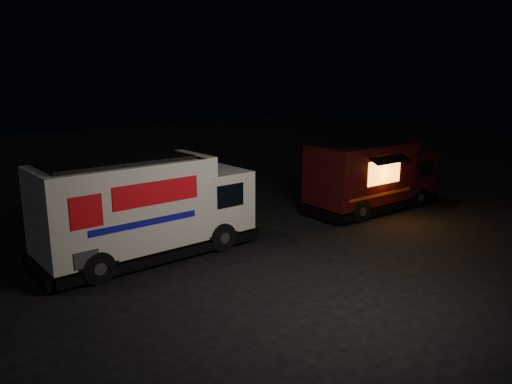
% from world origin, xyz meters
% --- Properties ---
extents(ground, '(80.00, 80.00, 0.00)m').
position_xyz_m(ground, '(0.00, 0.00, 0.00)').
color(ground, black).
rests_on(ground, ground).
extents(white_truck, '(7.01, 2.40, 3.18)m').
position_xyz_m(white_truck, '(-3.00, 2.80, 1.59)').
color(white_truck, silver).
rests_on(white_truck, ground).
extents(red_truck, '(6.37, 2.59, 2.92)m').
position_xyz_m(red_truck, '(6.88, 1.90, 1.46)').
color(red_truck, '#3C0B11').
rests_on(red_truck, ground).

